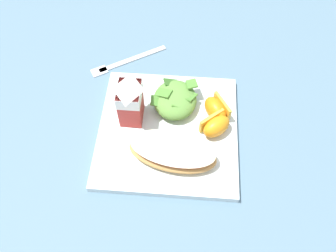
# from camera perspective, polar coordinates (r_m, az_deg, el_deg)

# --- Properties ---
(ground) EXTENTS (3.00, 3.00, 0.00)m
(ground) POSITION_cam_1_polar(r_m,az_deg,el_deg) (0.71, 0.00, -1.10)
(ground) COLOR slate
(white_plate) EXTENTS (0.28, 0.28, 0.02)m
(white_plate) POSITION_cam_1_polar(r_m,az_deg,el_deg) (0.71, 0.00, -0.77)
(white_plate) COLOR silver
(white_plate) RESTS_ON ground
(cheesy_pizza_bread) EXTENTS (0.11, 0.18, 0.04)m
(cheesy_pizza_bread) POSITION_cam_1_polar(r_m,az_deg,el_deg) (0.65, 0.75, -4.26)
(cheesy_pizza_bread) COLOR tan
(cheesy_pizza_bread) RESTS_ON white_plate
(green_salad_pile) EXTENTS (0.10, 0.10, 0.04)m
(green_salad_pile) POSITION_cam_1_polar(r_m,az_deg,el_deg) (0.72, 1.16, 4.39)
(green_salad_pile) COLOR #5B8E3D
(green_salad_pile) RESTS_ON white_plate
(milk_carton) EXTENTS (0.06, 0.05, 0.11)m
(milk_carton) POSITION_cam_1_polar(r_m,az_deg,el_deg) (0.67, -6.29, 4.43)
(milk_carton) COLOR #B7332D
(milk_carton) RESTS_ON white_plate
(orange_wedge_front) EXTENTS (0.07, 0.07, 0.04)m
(orange_wedge_front) POSITION_cam_1_polar(r_m,az_deg,el_deg) (0.69, 7.90, 0.10)
(orange_wedge_front) COLOR orange
(orange_wedge_front) RESTS_ON white_plate
(orange_wedge_middle) EXTENTS (0.07, 0.06, 0.04)m
(orange_wedge_middle) POSITION_cam_1_polar(r_m,az_deg,el_deg) (0.71, 7.94, 2.85)
(orange_wedge_middle) COLOR orange
(orange_wedge_middle) RESTS_ON white_plate
(metal_fork) EXTENTS (0.11, 0.17, 0.01)m
(metal_fork) POSITION_cam_1_polar(r_m,az_deg,el_deg) (0.83, -7.43, 10.41)
(metal_fork) COLOR silver
(metal_fork) RESTS_ON ground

